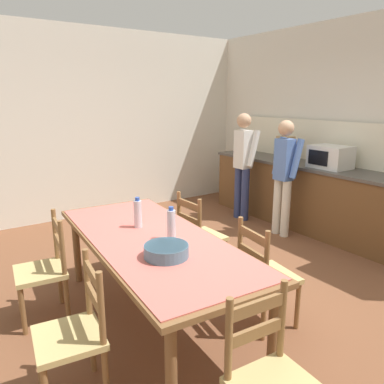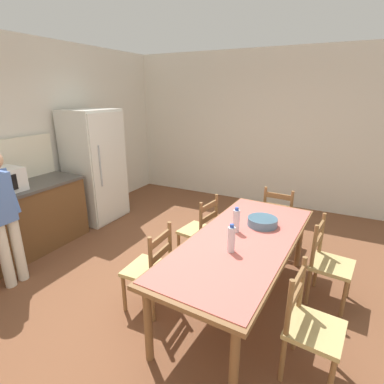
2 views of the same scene
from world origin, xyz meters
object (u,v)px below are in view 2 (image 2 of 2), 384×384
(chair_side_near_left, at_px, (310,327))
(chair_head_end, at_px, (279,218))
(bottle_off_centre, at_px, (236,221))
(chair_side_far_left, at_px, (150,269))
(dining_table, at_px, (242,245))
(chair_side_far_right, at_px, (200,231))
(refrigerator, at_px, (95,166))
(chair_side_near_right, at_px, (328,263))
(bottle_near_centre, at_px, (231,239))
(person_at_counter, at_px, (3,213))
(serving_bowl, at_px, (262,221))

(chair_side_near_left, bearing_deg, chair_head_end, 23.92)
(bottle_off_centre, distance_m, chair_side_far_left, 1.00)
(dining_table, distance_m, chair_side_far_right, 0.95)
(refrigerator, distance_m, chair_side_near_right, 3.83)
(chair_side_far_right, bearing_deg, bottle_near_centre, 48.17)
(bottle_off_centre, xyz_separation_m, chair_side_far_left, (-0.59, 0.69, -0.44))
(dining_table, height_order, person_at_counter, person_at_counter)
(chair_head_end, bearing_deg, bottle_off_centre, 84.92)
(refrigerator, distance_m, bottle_off_centre, 3.00)
(bottle_off_centre, xyz_separation_m, chair_head_end, (1.31, -0.20, -0.44))
(serving_bowl, height_order, chair_side_near_left, chair_side_near_left)
(dining_table, distance_m, chair_side_near_left, 0.96)
(chair_side_far_right, height_order, chair_side_near_left, same)
(bottle_near_centre, bearing_deg, serving_bowl, -9.43)
(bottle_off_centre, relative_size, person_at_counter, 0.17)
(chair_head_end, bearing_deg, bottle_near_centre, 90.04)
(bottle_off_centre, bearing_deg, person_at_counter, 112.43)
(bottle_near_centre, relative_size, chair_side_near_right, 0.30)
(bottle_near_centre, bearing_deg, chair_side_far_left, 102.89)
(refrigerator, distance_m, chair_side_far_right, 2.33)
(serving_bowl, distance_m, chair_side_near_right, 0.79)
(chair_head_end, xyz_separation_m, chair_side_far_left, (-1.90, 0.89, 0.00))
(bottle_near_centre, distance_m, chair_head_end, 1.78)
(serving_bowl, relative_size, person_at_counter, 0.20)
(bottle_near_centre, bearing_deg, dining_table, -3.52)
(refrigerator, xyz_separation_m, chair_side_far_left, (-1.53, -2.16, -0.50))
(chair_head_end, distance_m, chair_side_far_left, 2.10)
(chair_side_far_right, bearing_deg, chair_side_far_left, 4.38)
(chair_side_far_left, height_order, person_at_counter, person_at_counter)
(refrigerator, distance_m, person_at_counter, 1.98)
(person_at_counter, bearing_deg, refrigerator, -75.35)
(refrigerator, distance_m, serving_bowl, 3.13)
(bottle_off_centre, distance_m, person_at_counter, 2.54)
(bottle_near_centre, bearing_deg, chair_side_far_right, 40.26)
(bottle_near_centre, xyz_separation_m, chair_head_end, (1.72, -0.11, -0.44))
(bottle_near_centre, height_order, chair_side_near_left, bottle_near_centre)
(dining_table, height_order, chair_side_far_left, chair_side_far_left)
(bottle_near_centre, bearing_deg, refrigerator, 65.25)
(chair_side_far_right, relative_size, person_at_counter, 0.58)
(refrigerator, distance_m, bottle_near_centre, 3.24)
(chair_side_near_right, height_order, person_at_counter, person_at_counter)
(chair_side_near_right, distance_m, chair_side_near_left, 1.03)
(bottle_near_centre, xyz_separation_m, chair_side_far_right, (0.85, 0.72, -0.44))
(serving_bowl, relative_size, chair_side_near_right, 0.35)
(bottle_near_centre, height_order, chair_side_far_left, bottle_near_centre)
(bottle_off_centre, bearing_deg, chair_side_near_left, -128.92)
(bottle_near_centre, xyz_separation_m, chair_side_near_left, (-0.27, -0.75, -0.44))
(bottle_off_centre, bearing_deg, refrigerator, 71.60)
(serving_bowl, bearing_deg, person_at_counter, 115.96)
(refrigerator, bearing_deg, chair_side_far_left, -125.37)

